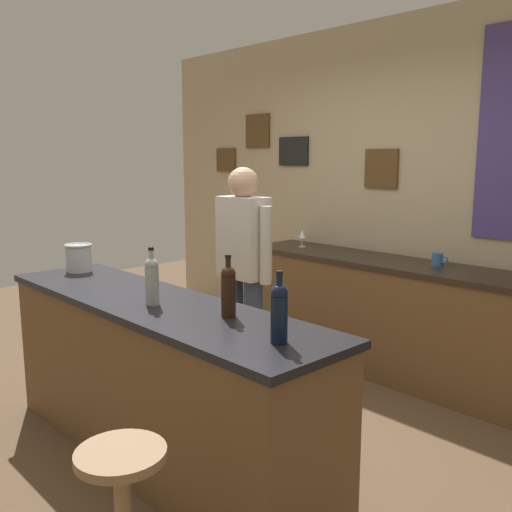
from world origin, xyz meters
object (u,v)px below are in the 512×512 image
Objects in this scene: wine_glass_a at (302,235)px; coffee_mug at (438,259)px; wine_bottle_c at (279,311)px; bar_stool at (123,508)px; wine_bottle_b at (228,289)px; wine_bottle_a at (152,279)px; ice_bucket at (79,257)px; bartender at (244,267)px.

coffee_mug is (1.28, 0.06, -0.06)m from wine_glass_a.
bar_stool is at bearing -95.32° from wine_bottle_c.
wine_bottle_b is (-0.37, 0.81, 0.60)m from bar_stool.
wine_bottle_a is 0.47m from wine_bottle_b.
ice_bucket is at bearing 177.62° from wine_bottle_c.
wine_bottle_b is at bearing 0.71° from ice_bucket.
coffee_mug is at bearing 2.60° from wine_glass_a.
wine_bottle_b reaches higher than wine_glass_a.
bartender is at bearing 143.27° from wine_bottle_c.
bartender is 5.29× the size of wine_bottle_a.
wine_bottle_c is (0.07, 0.71, 0.60)m from bar_stool.
bar_stool is 2.22× the size of wine_bottle_c.
wine_glass_a is (-1.74, 2.07, -0.05)m from wine_bottle_c.
wine_bottle_a is 1.10m from ice_bucket.
coffee_mug is (-0.02, 2.03, -0.11)m from wine_bottle_b.
bartender is 1.43m from coffee_mug.
bartender reaches higher than ice_bucket.
bartender is at bearing 51.04° from ice_bucket.
wine_glass_a reaches higher than bar_stool.
wine_bottle_c is 2.18m from coffee_mug.
wine_bottle_b and wine_bottle_c have the same top height.
ice_bucket reaches higher than coffee_mug.
wine_bottle_b is 1.54m from ice_bucket.
wine_glass_a is (-1.30, 1.97, -0.05)m from wine_bottle_b.
wine_bottle_b is 2.45× the size of coffee_mug.
wine_bottle_c is 1.98m from ice_bucket.
wine_bottle_a and wine_bottle_b have the same top height.
ice_bucket is (-1.09, 0.12, -0.04)m from wine_bottle_a.
bartender is at bearing 111.35° from wine_bottle_a.
bar_stool is 5.44× the size of coffee_mug.
ice_bucket is at bearing -128.96° from bartender.
wine_bottle_c is at bearing -12.94° from wine_bottle_b.
wine_bottle_a is 0.89m from wine_bottle_c.
wine_glass_a is at bearing 120.97° from bar_stool.
coffee_mug is (0.82, 1.18, 0.01)m from bartender.
bartender is 10.45× the size of wine_glass_a.
bar_stool is at bearing -59.03° from wine_glass_a.
wine_bottle_c is at bearing -2.38° from ice_bucket.
bartender reaches higher than wine_bottle_a.
wine_bottle_c reaches higher than bar_stool.
wine_bottle_b is 2.03m from coffee_mug.
bar_stool is 1.08m from wine_bottle_b.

